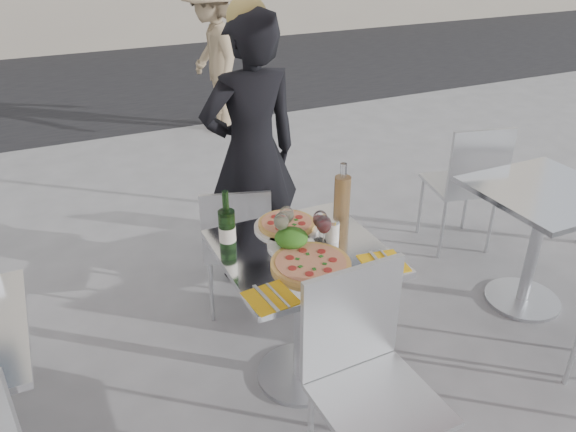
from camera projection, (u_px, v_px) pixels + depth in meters
name	position (u px, v px, depth m)	size (l,w,h in m)	color
ground	(300.00, 375.00, 2.86)	(80.00, 80.00, 0.00)	slate
street_asphalt	(102.00, 80.00, 8.06)	(24.00, 5.00, 0.00)	black
main_table	(302.00, 289.00, 2.61)	(0.72, 0.72, 0.75)	#B7BABF
side_table_right	(540.00, 223.00, 3.16)	(0.72, 0.72, 0.75)	#B7BABF
chair_far	(237.00, 240.00, 3.11)	(0.47, 0.47, 0.82)	silver
chair_near	(366.00, 369.00, 2.11)	(0.44, 0.46, 0.95)	silver
side_chair_rfar	(468.00, 178.00, 3.70)	(0.50, 0.51, 0.92)	silver
woman_diner	(251.00, 155.00, 3.29)	(0.61, 0.40, 1.67)	black
pedestrian_b	(213.00, 57.00, 5.84)	(1.01, 0.58, 1.56)	#9C8665
pizza_near	(311.00, 264.00, 2.39)	(0.35, 0.35, 0.02)	tan
pizza_far	(287.00, 225.00, 2.68)	(0.31, 0.31, 0.03)	white
salad_plate	(291.00, 239.00, 2.52)	(0.22, 0.22, 0.09)	white
wine_bottle	(227.00, 229.00, 2.45)	(0.07, 0.08, 0.29)	#234E1D
carafe	(342.00, 196.00, 2.72)	(0.08, 0.08, 0.29)	tan
sugar_shaker	(332.00, 230.00, 2.56)	(0.06, 0.06, 0.11)	white
wineglass_white_a	(281.00, 222.00, 2.51)	(0.07, 0.07, 0.16)	white
wineglass_white_b	(286.00, 216.00, 2.56)	(0.07, 0.07, 0.16)	white
wineglass_red_a	(324.00, 226.00, 2.48)	(0.07, 0.07, 0.16)	white
wineglass_red_b	(320.00, 220.00, 2.52)	(0.07, 0.07, 0.16)	white
napkin_left	(270.00, 298.00, 2.19)	(0.20, 0.20, 0.01)	yellow
napkin_right	(383.00, 263.00, 2.41)	(0.20, 0.20, 0.01)	yellow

